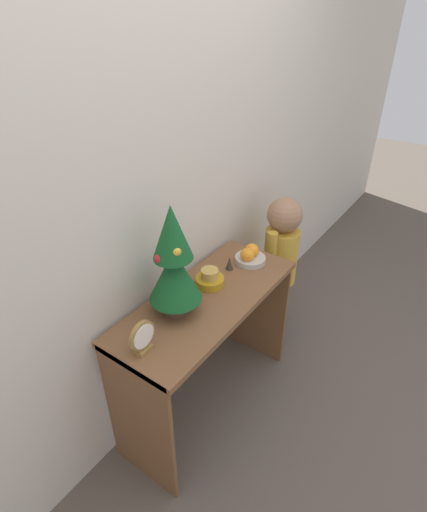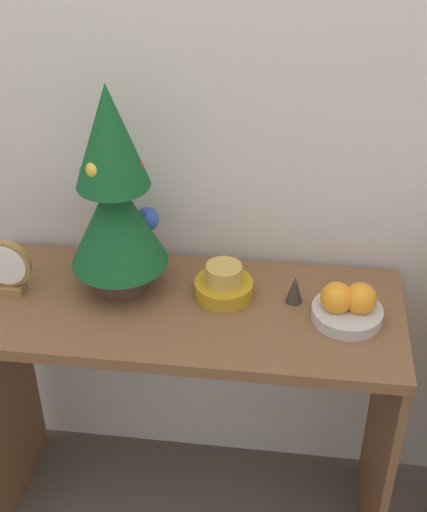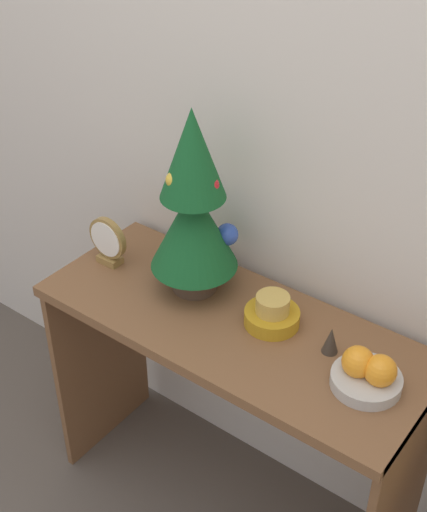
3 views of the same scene
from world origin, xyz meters
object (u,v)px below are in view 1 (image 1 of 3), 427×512
Objects in this scene: singing_bowl at (210,279)px; fruit_bowl at (250,256)px; child_figure at (281,251)px; mini_tree at (174,263)px; figurine at (229,263)px; desk_clock at (142,338)px.

fruit_bowl is at bearing -10.38° from singing_bowl.
child_figure is at bearing -4.70° from singing_bowl.
child_figure is at bearing -0.35° from fruit_bowl.
figurine is (0.41, -0.01, -0.22)m from mini_tree.
desk_clock is at bearing 179.74° from child_figure.
mini_tree is 0.33m from singing_bowl.
child_figure reaches higher than singing_bowl.
fruit_bowl is 1.13× the size of desk_clock.
desk_clock is 1.19m from child_figure.
child_figure reaches higher than figurine.
singing_bowl is 0.15× the size of child_figure.
figurine is (0.67, 0.05, -0.03)m from desk_clock.
child_figure is (0.91, -0.06, -0.38)m from mini_tree.
mini_tree is 0.53× the size of child_figure.
singing_bowl is at bearing 169.62° from fruit_bowl.
mini_tree is 7.23× the size of figurine.
singing_bowl is (0.25, -0.00, -0.22)m from mini_tree.
mini_tree is at bearing 11.56° from desk_clock.
desk_clock is (-0.51, -0.05, 0.04)m from singing_bowl.
fruit_bowl is at bearing -22.18° from figurine.
singing_bowl is 0.51m from desk_clock.
singing_bowl is at bearing 178.83° from figurine.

